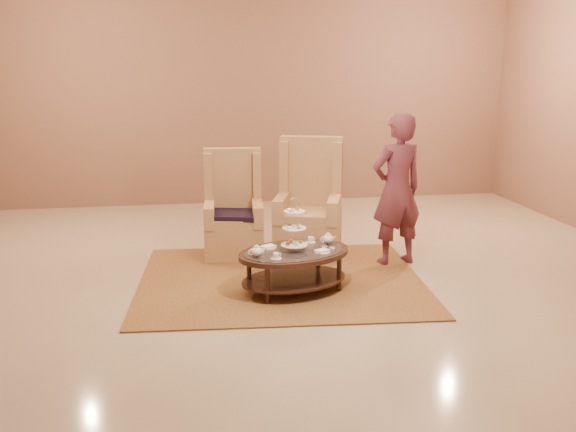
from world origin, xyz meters
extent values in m
plane|color=tan|center=(0.00, 0.00, 0.00)|extent=(8.00, 8.00, 0.00)
cube|color=silver|center=(0.00, 0.00, 0.00)|extent=(8.00, 8.00, 0.02)
cube|color=#865E49|center=(0.00, 4.00, 1.75)|extent=(8.00, 0.04, 3.50)
cube|color=olive|center=(-0.22, 0.16, 0.01)|extent=(3.01, 2.58, 0.02)
cylinder|color=black|center=(-0.45, -0.48, 0.18)|extent=(0.06, 0.06, 0.37)
cylinder|color=black|center=(0.28, -0.24, 0.18)|extent=(0.06, 0.06, 0.37)
cylinder|color=black|center=(-0.57, -0.10, 0.18)|extent=(0.06, 0.06, 0.37)
cylinder|color=black|center=(0.16, 0.14, 0.18)|extent=(0.06, 0.06, 0.37)
cylinder|color=silver|center=(-0.14, -0.17, 0.65)|extent=(0.01, 0.01, 0.46)
torus|color=silver|center=(-0.14, -0.17, 0.88)|extent=(0.11, 0.04, 0.12)
cylinder|color=white|center=(-0.14, -0.17, 0.47)|extent=(0.32, 0.32, 0.01)
cylinder|color=white|center=(-0.14, -0.17, 0.64)|extent=(0.29, 0.29, 0.01)
cylinder|color=white|center=(-0.14, -0.17, 0.80)|extent=(0.25, 0.25, 0.01)
cylinder|color=#C46B64|center=(-0.08, -0.15, 0.49)|extent=(0.05, 0.05, 0.03)
cylinder|color=tan|center=(-0.17, -0.10, 0.49)|extent=(0.05, 0.05, 0.03)
cylinder|color=brown|center=(-0.21, -0.19, 0.49)|extent=(0.05, 0.05, 0.03)
cylinder|color=white|center=(-0.12, -0.23, 0.49)|extent=(0.05, 0.05, 0.03)
ellipsoid|color=tan|center=(-0.09, -0.13, 0.66)|extent=(0.05, 0.05, 0.03)
ellipsoid|color=brown|center=(-0.18, -0.12, 0.66)|extent=(0.05, 0.05, 0.03)
ellipsoid|color=white|center=(-0.19, -0.20, 0.66)|extent=(0.05, 0.05, 0.03)
ellipsoid|color=#C46B64|center=(-0.11, -0.22, 0.66)|extent=(0.05, 0.05, 0.03)
cube|color=brown|center=(-0.11, -0.12, 0.82)|extent=(0.05, 0.04, 0.02)
cube|color=white|center=(-0.19, -0.13, 0.82)|extent=(0.05, 0.04, 0.02)
cube|color=#C46B64|center=(-0.18, -0.21, 0.82)|extent=(0.05, 0.04, 0.02)
cube|color=tan|center=(-0.10, -0.20, 0.82)|extent=(0.05, 0.04, 0.02)
ellipsoid|color=white|center=(-0.52, -0.31, 0.47)|extent=(0.14, 0.14, 0.09)
cylinder|color=white|center=(-0.52, -0.31, 0.51)|extent=(0.06, 0.06, 0.01)
sphere|color=white|center=(-0.52, -0.31, 0.53)|extent=(0.02, 0.02, 0.02)
cone|color=white|center=(-0.46, -0.29, 0.47)|extent=(0.07, 0.04, 0.05)
torus|color=white|center=(-0.57, -0.33, 0.47)|extent=(0.06, 0.03, 0.06)
ellipsoid|color=white|center=(0.23, 0.00, 0.47)|extent=(0.14, 0.14, 0.09)
cylinder|color=white|center=(0.23, 0.00, 0.51)|extent=(0.06, 0.06, 0.01)
sphere|color=white|center=(0.23, 0.00, 0.53)|extent=(0.02, 0.02, 0.02)
cone|color=white|center=(0.29, 0.02, 0.47)|extent=(0.07, 0.04, 0.05)
torus|color=white|center=(0.17, -0.02, 0.47)|extent=(0.06, 0.03, 0.06)
cylinder|color=white|center=(-0.35, -0.41, 0.42)|extent=(0.13, 0.13, 0.01)
cylinder|color=white|center=(-0.35, -0.41, 0.45)|extent=(0.07, 0.07, 0.05)
torus|color=white|center=(-0.32, -0.40, 0.45)|extent=(0.03, 0.02, 0.03)
cylinder|color=white|center=(0.07, 0.08, 0.42)|extent=(0.13, 0.13, 0.01)
cylinder|color=white|center=(0.07, 0.08, 0.45)|extent=(0.07, 0.07, 0.05)
torus|color=white|center=(0.10, 0.09, 0.45)|extent=(0.03, 0.02, 0.03)
cylinder|color=white|center=(-0.37, -0.05, 0.42)|extent=(0.19, 0.19, 0.01)
cube|color=#F3E6CD|center=(-0.37, -0.05, 0.43)|extent=(0.16, 0.14, 0.02)
cylinder|color=white|center=(0.11, -0.28, 0.42)|extent=(0.19, 0.19, 0.01)
cube|color=#F3E6CD|center=(0.11, -0.28, 0.43)|extent=(0.16, 0.14, 0.02)
cylinder|color=white|center=(-0.45, -0.17, 0.45)|extent=(0.05, 0.05, 0.05)
cylinder|color=white|center=(0.23, -0.18, 0.43)|extent=(0.06, 0.06, 0.01)
cylinder|color=#C46B64|center=(0.23, -0.18, 0.43)|extent=(0.05, 0.05, 0.01)
cylinder|color=white|center=(0.17, -0.11, 0.43)|extent=(0.06, 0.06, 0.01)
cylinder|color=brown|center=(0.17, -0.11, 0.43)|extent=(0.05, 0.05, 0.01)
cylinder|color=white|center=(-0.53, -0.12, 0.43)|extent=(0.06, 0.06, 0.01)
cylinder|color=white|center=(-0.53, -0.12, 0.43)|extent=(0.05, 0.05, 0.01)
cube|color=tan|center=(-0.62, 1.10, 0.20)|extent=(0.70, 0.70, 0.39)
cube|color=tan|center=(-0.62, 1.06, 0.44)|extent=(0.59, 0.59, 0.09)
cube|color=tan|center=(-0.60, 1.37, 0.61)|extent=(0.66, 0.18, 1.21)
cube|color=tan|center=(-0.88, 1.35, 0.88)|extent=(0.11, 0.21, 0.56)
cube|color=tan|center=(-0.33, 1.31, 0.88)|extent=(0.11, 0.21, 0.56)
cube|color=tan|center=(-0.89, 1.07, 0.51)|extent=(0.15, 0.59, 0.24)
cube|color=tan|center=(-0.36, 1.04, 0.51)|extent=(0.15, 0.59, 0.24)
cube|color=black|center=(-0.63, 1.03, 0.50)|extent=(0.60, 0.56, 0.06)
cube|color=tan|center=(0.22, 1.01, 0.22)|extent=(0.90, 0.90, 0.43)
cube|color=tan|center=(0.21, 0.96, 0.48)|extent=(0.77, 0.77, 0.10)
cube|color=tan|center=(0.31, 1.29, 0.67)|extent=(0.73, 0.35, 1.34)
cube|color=tan|center=(0.01, 1.35, 0.98)|extent=(0.17, 0.25, 0.62)
cube|color=tan|center=(0.59, 1.16, 0.98)|extent=(0.17, 0.25, 0.62)
cube|color=tan|center=(-0.08, 1.05, 0.57)|extent=(0.31, 0.65, 0.27)
cube|color=tan|center=(0.49, 0.87, 0.57)|extent=(0.31, 0.65, 0.27)
imported|color=#5F2834|center=(1.11, 0.55, 0.83)|extent=(0.68, 0.53, 1.66)
camera|label=1|loc=(-1.15, -5.96, 2.18)|focal=40.00mm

